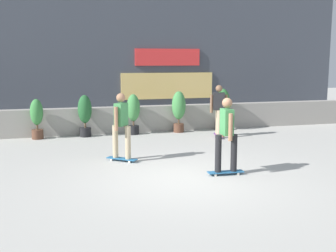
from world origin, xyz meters
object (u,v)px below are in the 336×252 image
object	(u,v)px
potted_plant_0	(37,117)
skater_by_wall_left	(219,109)
potted_plant_1	(85,113)
skater_by_wall_right	(227,133)
potted_plant_3	(179,109)
potted_plant_4	(223,106)
potted_plant_2	(133,112)
skater_mid_plaza	(121,124)

from	to	relation	value
potted_plant_0	skater_by_wall_left	bearing A→B (deg)	-12.71
potted_plant_1	skater_by_wall_right	bearing A→B (deg)	-64.88
potted_plant_3	potted_plant_4	world-z (taller)	potted_plant_4
potted_plant_2	potted_plant_4	world-z (taller)	potted_plant_4
skater_by_wall_right	skater_by_wall_left	bearing A→B (deg)	69.76
skater_by_wall_left	skater_mid_plaza	distance (m)	4.29
potted_plant_1	potted_plant_4	world-z (taller)	potted_plant_4
potted_plant_0	skater_by_wall_left	size ratio (longest dim) A/B	0.75
potted_plant_1	potted_plant_2	xyz separation A→B (m)	(1.60, 0.00, -0.01)
potted_plant_3	potted_plant_4	distance (m)	1.64
potted_plant_4	skater_by_wall_left	bearing A→B (deg)	-118.15
potted_plant_2	skater_mid_plaza	distance (m)	3.81
skater_by_wall_left	skater_by_wall_right	bearing A→B (deg)	-110.24
potted_plant_0	skater_mid_plaza	xyz separation A→B (m)	(2.10, -3.67, 0.24)
skater_by_wall_right	skater_mid_plaza	size ratio (longest dim) A/B	1.00
potted_plant_1	potted_plant_3	xyz separation A→B (m)	(3.20, 0.00, 0.04)
skater_mid_plaza	skater_by_wall_right	bearing A→B (deg)	-42.94
potted_plant_2	potted_plant_3	world-z (taller)	potted_plant_3
potted_plant_0	skater_by_wall_right	xyz separation A→B (m)	(4.09, -5.52, 0.24)
potted_plant_1	skater_by_wall_left	bearing A→B (deg)	-17.08
skater_by_wall_right	potted_plant_3	bearing A→B (deg)	83.69
potted_plant_1	skater_mid_plaza	distance (m)	3.72
potted_plant_0	potted_plant_3	world-z (taller)	potted_plant_3
potted_plant_0	skater_mid_plaza	world-z (taller)	skater_mid_plaza
potted_plant_0	potted_plant_2	distance (m)	3.11
potted_plant_4	skater_mid_plaza	world-z (taller)	skater_mid_plaza
skater_by_wall_left	skater_mid_plaza	xyz separation A→B (m)	(-3.56, -2.39, 0.00)
potted_plant_1	skater_by_wall_right	world-z (taller)	skater_by_wall_right
potted_plant_0	potted_plant_2	world-z (taller)	potted_plant_2
skater_mid_plaza	potted_plant_3	bearing A→B (deg)	54.66
potted_plant_2	skater_by_wall_left	world-z (taller)	skater_by_wall_left
potted_plant_3	potted_plant_2	bearing A→B (deg)	-180.00
skater_by_wall_right	potted_plant_4	bearing A→B (deg)	67.85
potted_plant_2	skater_mid_plaza	size ratio (longest dim) A/B	0.80
skater_by_wall_right	skater_by_wall_left	distance (m)	4.52
potted_plant_3	skater_by_wall_right	distance (m)	5.56
potted_plant_3	skater_by_wall_right	world-z (taller)	skater_by_wall_right
skater_by_wall_left	potted_plant_2	bearing A→B (deg)	153.42
potted_plant_0	potted_plant_3	bearing A→B (deg)	0.00
skater_mid_plaza	potted_plant_1	bearing A→B (deg)	99.25
skater_by_wall_right	skater_mid_plaza	xyz separation A→B (m)	(-1.99, 1.85, 0.00)
potted_plant_4	skater_by_wall_left	distance (m)	1.45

